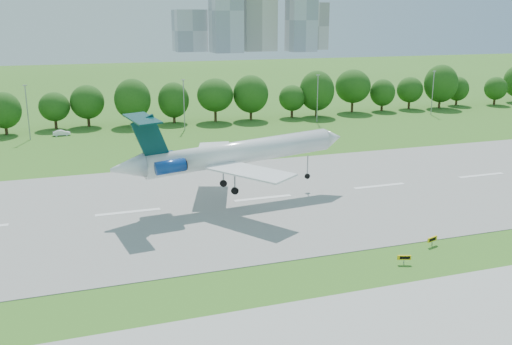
% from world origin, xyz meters
% --- Properties ---
extents(ground, '(600.00, 600.00, 0.00)m').
position_xyz_m(ground, '(0.00, 0.00, 0.00)').
color(ground, '#316019').
rests_on(ground, ground).
extents(runway, '(400.00, 45.00, 0.08)m').
position_xyz_m(runway, '(0.00, 25.00, 0.04)').
color(runway, gray).
rests_on(runway, ground).
extents(tree_line, '(288.40, 8.40, 10.40)m').
position_xyz_m(tree_line, '(0.00, 92.00, 6.19)').
color(tree_line, '#382314').
rests_on(tree_line, ground).
extents(light_poles, '(175.90, 0.25, 12.19)m').
position_xyz_m(light_poles, '(-2.50, 82.00, 6.34)').
color(light_poles, gray).
rests_on(light_poles, ground).
extents(skyline, '(127.00, 52.00, 80.00)m').
position_xyz_m(skyline, '(100.16, 390.61, 30.46)').
color(skyline, '#B2B2B7').
rests_on(skyline, ground).
extents(airliner, '(36.53, 26.39, 12.14)m').
position_xyz_m(airliner, '(-25.24, 24.77, 7.48)').
color(airliner, white).
rests_on(airliner, ground).
extents(taxi_sign_left, '(1.59, 0.66, 1.13)m').
position_xyz_m(taxi_sign_left, '(-6.91, 1.16, 0.84)').
color(taxi_sign_left, gray).
rests_on(taxi_sign_left, ground).
extents(taxi_sign_centre, '(1.49, 0.65, 1.07)m').
position_xyz_m(taxi_sign_centre, '(-13.04, -2.31, 0.79)').
color(taxi_sign_centre, gray).
rests_on(taxi_sign_centre, ground).
extents(service_vehicle_a, '(3.89, 1.44, 1.27)m').
position_xyz_m(service_vehicle_a, '(-48.34, 84.55, 0.63)').
color(service_vehicle_a, white).
rests_on(service_vehicle_a, ground).
extents(service_vehicle_b, '(4.10, 2.50, 1.30)m').
position_xyz_m(service_vehicle_b, '(-30.53, 74.96, 0.65)').
color(service_vehicle_b, white).
rests_on(service_vehicle_b, ground).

